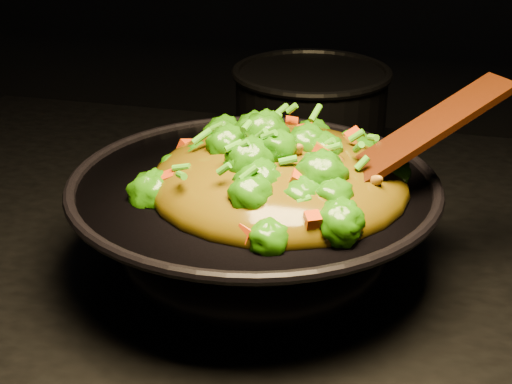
% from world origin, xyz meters
% --- Properties ---
extents(wok, '(0.45, 0.45, 0.11)m').
position_xyz_m(wok, '(0.02, -0.06, 0.96)').
color(wok, black).
rests_on(wok, stovetop).
extents(stir_fry, '(0.33, 0.33, 0.10)m').
position_xyz_m(stir_fry, '(0.05, -0.07, 1.06)').
color(stir_fry, '#246B07').
rests_on(stir_fry, wok).
extents(spatula, '(0.25, 0.22, 0.12)m').
position_xyz_m(spatula, '(0.17, -0.06, 1.06)').
color(spatula, '#341205').
rests_on(spatula, wok).
extents(back_pot, '(0.23, 0.23, 0.13)m').
position_xyz_m(back_pot, '(0.01, 0.32, 0.97)').
color(back_pot, black).
rests_on(back_pot, stovetop).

